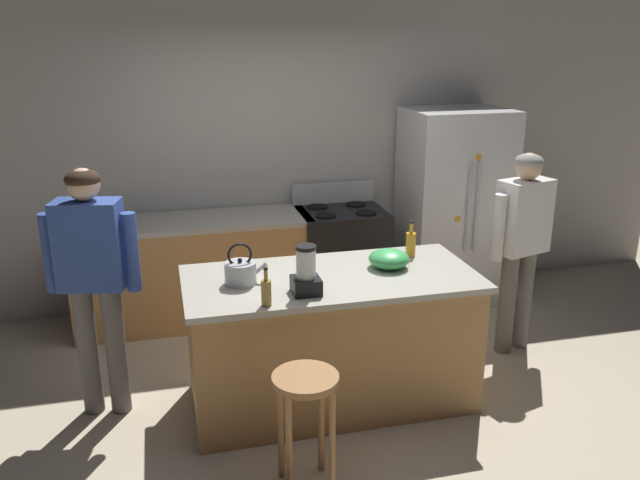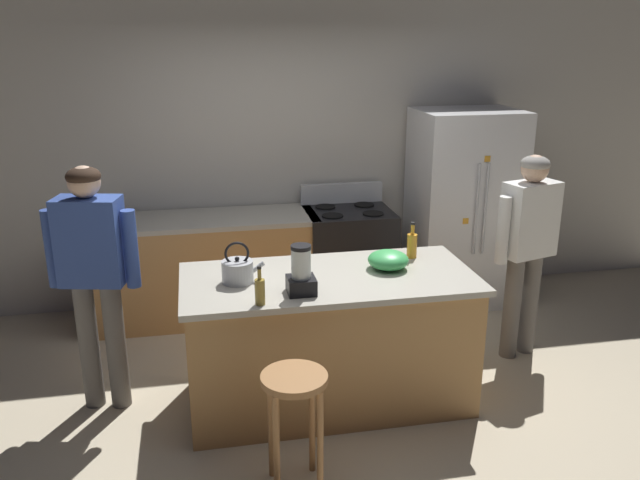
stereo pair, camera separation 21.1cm
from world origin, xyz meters
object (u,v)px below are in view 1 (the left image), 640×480
kitchen_island (331,339)px  bottle_vinegar (266,292)px  bottle_soda (411,243)px  mixing_bowl (389,259)px  refrigerator (453,206)px  person_by_sink_right (522,235)px  person_by_island_left (93,270)px  blender_appliance (306,274)px  tea_kettle (241,272)px  stove_range (341,258)px  bar_stool (306,402)px

kitchen_island → bottle_vinegar: bottle_vinegar is taller
bottle_soda → mixing_bowl: (-0.23, -0.18, -0.03)m
refrigerator → person_by_sink_right: (0.03, -1.12, 0.07)m
person_by_island_left → blender_appliance: size_ratio=5.41×
kitchen_island → tea_kettle: 0.79m
person_by_island_left → kitchen_island: bearing=-8.9°
stove_range → tea_kettle: 1.93m
person_by_sink_right → blender_appliance: bearing=-161.1°
refrigerator → bottle_vinegar: refrigerator is taller
blender_appliance → bottle_vinegar: bearing=-155.1°
stove_range → blender_appliance: 2.00m
bottle_vinegar → mixing_bowl: size_ratio=0.86×
person_by_island_left → bottle_soda: bearing=0.2°
bottle_vinegar → tea_kettle: size_ratio=0.86×
person_by_island_left → bar_stool: 1.62m
person_by_sink_right → bottle_vinegar: person_by_sink_right is taller
person_by_sink_right → blender_appliance: 1.93m
stove_range → bar_stool: stove_range is taller
person_by_island_left → blender_appliance: 1.35m
blender_appliance → stove_range: bearing=67.7°
blender_appliance → tea_kettle: blender_appliance is taller
person_by_island_left → person_by_sink_right: (3.08, 0.14, -0.05)m
stove_range → bottle_soda: 1.40m
refrigerator → tea_kettle: size_ratio=6.42×
refrigerator → bottle_vinegar: 2.77m
kitchen_island → mixing_bowl: 0.67m
mixing_bowl → stove_range: bearing=86.7°
refrigerator → mixing_bowl: refrigerator is taller
bottle_vinegar → person_by_island_left: bearing=148.9°
bottle_vinegar → refrigerator: bearing=42.3°
blender_appliance → mixing_bowl: blender_appliance is taller
bar_stool → refrigerator: bearing=50.5°
bottle_vinegar → tea_kettle: (-0.10, 0.38, -0.01)m
person_by_sink_right → mixing_bowl: person_by_sink_right is taller
blender_appliance → tea_kettle: size_ratio=1.11×
refrigerator → person_by_island_left: (-3.05, -1.27, 0.12)m
bottle_vinegar → mixing_bowl: (0.90, 0.43, -0.02)m
refrigerator → bottle_soda: 1.56m
kitchen_island → person_by_island_left: 1.60m
person_by_island_left → bottle_soda: (2.13, 0.01, 0.00)m
kitchen_island → tea_kettle: (-0.59, 0.01, 0.53)m
refrigerator → kitchen_island: bearing=-136.2°
kitchen_island → stove_range: (0.50, 1.52, 0.01)m
person_by_sink_right → mixing_bowl: size_ratio=5.78×
bar_stool → tea_kettle: size_ratio=2.53×
stove_range → mixing_bowl: stove_range is taller
mixing_bowl → tea_kettle: bearing=-177.3°
person_by_sink_right → tea_kettle: person_by_sink_right is taller
bar_stool → bottle_vinegar: size_ratio=2.95×
person_by_island_left → blender_appliance: bearing=-20.8°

